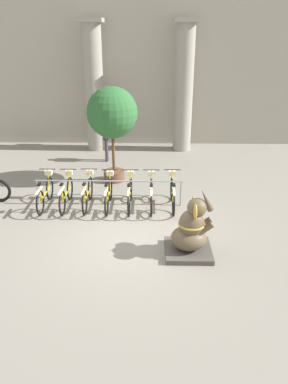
% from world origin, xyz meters
% --- Properties ---
extents(ground_plane, '(60.00, 60.00, 0.00)m').
position_xyz_m(ground_plane, '(0.00, 0.00, 0.00)').
color(ground_plane, gray).
extents(building_facade, '(20.00, 0.20, 6.00)m').
position_xyz_m(building_facade, '(0.00, 8.60, 3.00)').
color(building_facade, '#A39E8E').
rests_on(building_facade, ground_plane).
extents(column_left, '(0.94, 0.94, 5.16)m').
position_xyz_m(column_left, '(-1.82, 7.60, 2.62)').
color(column_left, gray).
rests_on(column_left, ground_plane).
extents(column_right, '(0.94, 0.94, 5.16)m').
position_xyz_m(column_right, '(1.82, 7.60, 2.62)').
color(column_right, gray).
rests_on(column_right, ground_plane).
extents(bike_rack, '(4.27, 0.05, 0.77)m').
position_xyz_m(bike_rack, '(-0.69, 1.95, 0.62)').
color(bike_rack, gray).
rests_on(bike_rack, ground_plane).
extents(bicycle_0, '(0.48, 1.75, 1.00)m').
position_xyz_m(bicycle_0, '(-2.53, 1.83, 0.41)').
color(bicycle_0, black).
rests_on(bicycle_0, ground_plane).
extents(bicycle_1, '(0.48, 1.75, 1.00)m').
position_xyz_m(bicycle_1, '(-1.92, 1.82, 0.41)').
color(bicycle_1, black).
rests_on(bicycle_1, ground_plane).
extents(bicycle_2, '(0.48, 1.75, 1.00)m').
position_xyz_m(bicycle_2, '(-1.30, 1.86, 0.41)').
color(bicycle_2, black).
rests_on(bicycle_2, ground_plane).
extents(bicycle_3, '(0.48, 1.75, 1.00)m').
position_xyz_m(bicycle_3, '(-0.69, 1.80, 0.41)').
color(bicycle_3, black).
rests_on(bicycle_3, ground_plane).
extents(bicycle_4, '(0.48, 1.75, 1.00)m').
position_xyz_m(bicycle_4, '(-0.08, 1.81, 0.41)').
color(bicycle_4, black).
rests_on(bicycle_4, ground_plane).
extents(bicycle_5, '(0.48, 1.75, 1.00)m').
position_xyz_m(bicycle_5, '(0.53, 1.81, 0.41)').
color(bicycle_5, black).
rests_on(bicycle_5, ground_plane).
extents(bicycle_6, '(0.48, 1.75, 1.00)m').
position_xyz_m(bicycle_6, '(1.14, 1.84, 0.41)').
color(bicycle_6, black).
rests_on(bicycle_6, ground_plane).
extents(elephant_statue, '(1.06, 1.06, 1.62)m').
position_xyz_m(elephant_statue, '(1.43, -0.60, 0.55)').
color(elephant_statue, '#4C4742').
rests_on(elephant_statue, ground_plane).
extents(person_pedestrian, '(0.23, 0.47, 1.76)m').
position_xyz_m(person_pedestrian, '(-1.21, 5.99, 1.07)').
color(person_pedestrian, '#383342').
rests_on(person_pedestrian, ground_plane).
extents(potted_tree, '(1.63, 1.63, 3.14)m').
position_xyz_m(potted_tree, '(-0.74, 3.90, 2.23)').
color(potted_tree, brown).
rests_on(potted_tree, ground_plane).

